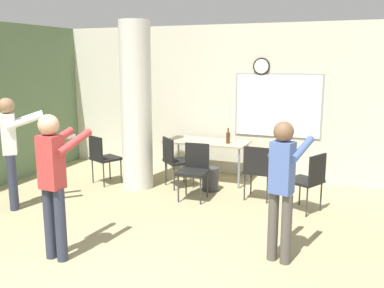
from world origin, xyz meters
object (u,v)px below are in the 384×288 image
(chair_table_right, at_px, (258,168))
(person_playing_side, at_px, (283,181))
(bottle_on_table, at_px, (228,138))
(person_watching_back, at_px, (11,144))
(folding_table, at_px, (207,144))
(chair_table_front, at_px, (194,167))
(chair_mid_room, at_px, (309,178))
(chair_near_pillar, at_px, (103,156))
(person_playing_front, at_px, (54,176))
(chair_table_left, at_px, (175,158))

(chair_table_right, xyz_separation_m, person_playing_side, (0.70, -1.95, 0.40))
(bottle_on_table, bearing_deg, person_watching_back, -136.98)
(folding_table, height_order, person_watching_back, person_watching_back)
(folding_table, distance_m, chair_table_right, 1.36)
(chair_table_right, bearing_deg, chair_table_front, -162.25)
(person_playing_side, bearing_deg, person_watching_back, 176.41)
(chair_mid_room, distance_m, person_watching_back, 4.31)
(bottle_on_table, bearing_deg, chair_mid_room, -32.43)
(chair_near_pillar, distance_m, chair_table_right, 2.74)
(person_watching_back, relative_size, person_playing_front, 1.02)
(chair_near_pillar, distance_m, chair_table_left, 1.30)
(chair_mid_room, bearing_deg, chair_table_left, 169.45)
(person_playing_side, bearing_deg, chair_table_right, 109.81)
(chair_table_right, relative_size, person_watching_back, 0.53)
(chair_table_right, xyz_separation_m, chair_table_left, (-1.47, 0.15, 0.00))
(chair_near_pillar, relative_size, chair_mid_room, 1.00)
(chair_table_left, distance_m, person_playing_side, 3.05)
(chair_table_right, height_order, chair_mid_room, same)
(chair_table_front, xyz_separation_m, person_playing_side, (1.65, -1.64, 0.40))
(chair_table_right, bearing_deg, bottle_on_table, 135.96)
(chair_mid_room, height_order, person_playing_front, person_playing_front)
(chair_table_right, bearing_deg, chair_mid_room, -18.97)
(chair_near_pillar, bearing_deg, chair_mid_room, -2.07)
(folding_table, xyz_separation_m, person_watching_back, (-2.13, -2.45, 0.29))
(bottle_on_table, xyz_separation_m, chair_table_left, (-0.77, -0.53, -0.32))
(person_playing_side, bearing_deg, person_playing_front, -159.69)
(chair_table_front, height_order, person_watching_back, person_watching_back)
(chair_table_left, bearing_deg, chair_table_right, -5.78)
(folding_table, bearing_deg, bottle_on_table, -10.44)
(chair_table_front, height_order, person_playing_side, person_playing_side)
(chair_near_pillar, height_order, chair_mid_room, same)
(chair_near_pillar, xyz_separation_m, person_playing_side, (3.44, -1.80, 0.40))
(chair_table_front, bearing_deg, person_watching_back, -148.73)
(chair_table_front, distance_m, person_watching_back, 2.73)
(chair_table_left, xyz_separation_m, person_playing_side, (2.17, -2.09, 0.40))
(chair_table_left, xyz_separation_m, person_watching_back, (-1.77, -1.85, 0.45))
(chair_near_pillar, bearing_deg, person_watching_back, -108.06)
(chair_table_front, bearing_deg, chair_mid_room, 0.96)
(person_playing_front, bearing_deg, chair_table_right, 60.30)
(chair_table_front, distance_m, person_playing_side, 2.36)
(chair_mid_room, xyz_separation_m, person_playing_front, (-2.39, -2.52, 0.44))
(person_playing_side, relative_size, person_playing_front, 0.96)
(chair_table_front, bearing_deg, chair_table_right, 17.75)
(person_watching_back, bearing_deg, folding_table, 49.06)
(folding_table, relative_size, chair_table_left, 1.70)
(chair_table_right, height_order, chair_table_left, same)
(chair_mid_room, distance_m, person_playing_side, 1.72)
(chair_mid_room, xyz_separation_m, person_watching_back, (-4.04, -1.43, 0.45))
(bottle_on_table, relative_size, chair_mid_room, 0.31)
(person_playing_front, bearing_deg, person_playing_side, 20.31)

